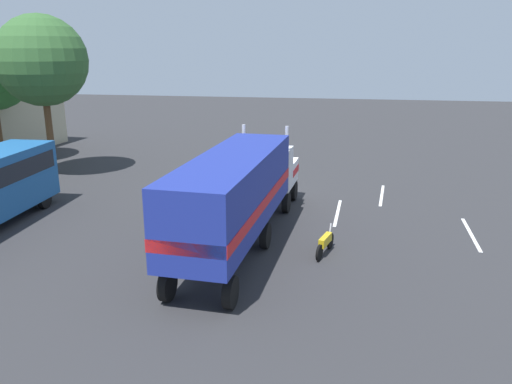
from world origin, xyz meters
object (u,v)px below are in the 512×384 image
motorcycle (325,243)px  tree_right (42,61)px  person_bystander (215,203)px  semi_truck (240,188)px

motorcycle → tree_right: bearing=60.8°
person_bystander → semi_truck: bearing=-146.7°
semi_truck → person_bystander: bearing=33.3°
tree_right → motorcycle: bearing=-119.2°
person_bystander → motorcycle: bearing=-120.5°
semi_truck → motorcycle: size_ratio=6.92×
semi_truck → motorcycle: (-0.37, -3.62, -2.04)m
tree_right → person_bystander: bearing=-118.7°
semi_truck → tree_right: size_ratio=1.39×
motorcycle → tree_right: size_ratio=0.20×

